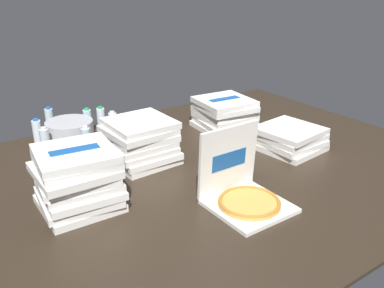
% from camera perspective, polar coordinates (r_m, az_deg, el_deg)
% --- Properties ---
extents(ground_plane, '(3.20, 2.40, 0.02)m').
position_cam_1_polar(ground_plane, '(2.73, 1.72, -3.43)').
color(ground_plane, '#2D2319').
extents(open_pizza_box, '(0.39, 0.40, 0.41)m').
position_cam_1_polar(open_pizza_box, '(2.31, 6.89, -6.35)').
color(open_pizza_box, white).
rests_on(open_pizza_box, ground_plane).
extents(pizza_stack_right_mid, '(0.42, 0.41, 0.28)m').
position_cam_1_polar(pizza_stack_right_mid, '(2.78, -6.98, 0.31)').
color(pizza_stack_right_mid, white).
rests_on(pizza_stack_right_mid, ground_plane).
extents(pizza_stack_right_far, '(0.44, 0.44, 0.16)m').
position_cam_1_polar(pizza_stack_right_far, '(3.05, 12.93, 0.72)').
color(pizza_stack_right_far, white).
rests_on(pizza_stack_right_far, ground_plane).
extents(pizza_stack_center_far, '(0.44, 0.45, 0.25)m').
position_cam_1_polar(pizza_stack_center_far, '(3.36, 4.35, 4.08)').
color(pizza_stack_center_far, white).
rests_on(pizza_stack_center_far, ground_plane).
extents(pizza_stack_left_far, '(0.45, 0.45, 0.33)m').
position_cam_1_polar(pizza_stack_left_far, '(2.31, -15.14, -4.56)').
color(pizza_stack_left_far, white).
rests_on(pizza_stack_left_far, ground_plane).
extents(ice_bucket, '(0.34, 0.34, 0.17)m').
position_cam_1_polar(ice_bucket, '(3.19, -16.02, 1.49)').
color(ice_bucket, '#B7BABF').
rests_on(ice_bucket, ground_plane).
extents(water_bottle_0, '(0.06, 0.06, 0.20)m').
position_cam_1_polar(water_bottle_0, '(3.04, -19.06, 0.25)').
color(water_bottle_0, silver).
rests_on(water_bottle_0, ground_plane).
extents(water_bottle_1, '(0.06, 0.06, 0.20)m').
position_cam_1_polar(water_bottle_1, '(3.45, -18.52, 3.01)').
color(water_bottle_1, silver).
rests_on(water_bottle_1, ground_plane).
extents(water_bottle_2, '(0.06, 0.06, 0.20)m').
position_cam_1_polar(water_bottle_2, '(3.24, -10.53, 2.53)').
color(water_bottle_2, silver).
rests_on(water_bottle_2, ground_plane).
extents(water_bottle_3, '(0.06, 0.06, 0.20)m').
position_cam_1_polar(water_bottle_3, '(3.22, -20.00, 1.41)').
color(water_bottle_3, white).
rests_on(water_bottle_3, ground_plane).
extents(water_bottle_4, '(0.06, 0.06, 0.20)m').
position_cam_1_polar(water_bottle_4, '(2.97, -13.95, 0.37)').
color(water_bottle_4, silver).
rests_on(water_bottle_4, ground_plane).
extents(water_bottle_5, '(0.06, 0.06, 0.20)m').
position_cam_1_polar(water_bottle_5, '(3.36, -12.07, 3.19)').
color(water_bottle_5, white).
rests_on(water_bottle_5, ground_plane).
extents(water_bottle_6, '(0.06, 0.06, 0.20)m').
position_cam_1_polar(water_bottle_6, '(3.35, -13.80, 2.95)').
color(water_bottle_6, silver).
rests_on(water_bottle_6, ground_plane).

